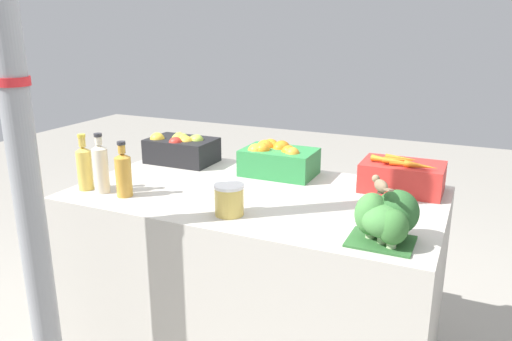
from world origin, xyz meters
The scene contains 11 objects.
market_table centered at (0.00, 0.00, 0.41)m, with size 1.60×0.90×0.81m, color #B7B2A8.
support_pole centered at (-0.55, -0.73, 1.26)m, with size 0.11×0.11×2.52m.
apple_crate centered at (-0.57, 0.29, 0.89)m, with size 0.35×0.24×0.16m.
orange_crate centered at (-0.02, 0.29, 0.89)m, with size 0.35×0.24×0.16m.
carrot_crate centered at (0.58, 0.29, 0.88)m, with size 0.35×0.24×0.16m.
broccoli_pile centered at (0.62, -0.30, 0.90)m, with size 0.22×0.21×0.18m.
juice_bottle_golden centered at (-0.71, -0.28, 0.92)m, with size 0.07×0.07×0.25m.
juice_bottle_cloudy centered at (-0.62, -0.28, 0.93)m, with size 0.07×0.07×0.27m.
juice_bottle_amber centered at (-0.50, -0.28, 0.92)m, with size 0.07×0.07×0.24m.
pickle_jar centered at (0.02, -0.29, 0.88)m, with size 0.12×0.12×0.12m.
sparrow_bird centered at (0.59, -0.31, 1.02)m, with size 0.09×0.12×0.05m.
Camera 1 is at (0.87, -1.90, 1.53)m, focal length 35.00 mm.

